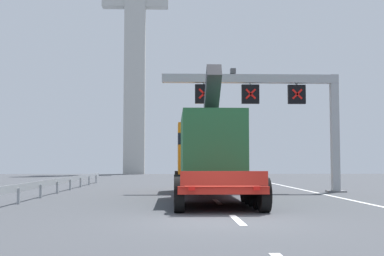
# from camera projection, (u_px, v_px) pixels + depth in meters

# --- Properties ---
(ground) EXTENTS (112.00, 112.00, 0.00)m
(ground) POSITION_uv_depth(u_px,v_px,m) (219.00, 222.00, 13.56)
(ground) COLOR #424449
(lane_markings) EXTENTS (0.20, 67.05, 0.01)m
(lane_markings) POSITION_uv_depth(u_px,v_px,m) (196.00, 183.00, 39.73)
(lane_markings) COLOR silver
(lane_markings) RESTS_ON ground
(edge_line_right) EXTENTS (0.20, 63.00, 0.01)m
(edge_line_right) POSITION_uv_depth(u_px,v_px,m) (321.00, 194.00, 25.75)
(edge_line_right) COLOR silver
(edge_line_right) RESTS_ON ground
(overhead_lane_gantry) EXTENTS (9.72, 0.90, 6.59)m
(overhead_lane_gantry) POSITION_uv_depth(u_px,v_px,m) (275.00, 99.00, 27.40)
(overhead_lane_gantry) COLOR #9EA0A5
(overhead_lane_gantry) RESTS_ON ground
(heavy_haul_truck_red) EXTENTS (3.03, 14.06, 5.30)m
(heavy_haul_truck_red) POSITION_uv_depth(u_px,v_px,m) (207.00, 154.00, 23.64)
(heavy_haul_truck_red) COLOR red
(heavy_haul_truck_red) RESTS_ON ground
(guardrail_left) EXTENTS (0.13, 29.17, 0.76)m
(guardrail_left) POSITION_uv_depth(u_px,v_px,m) (56.00, 182.00, 25.90)
(guardrail_left) COLOR #999EA3
(guardrail_left) RESTS_ON ground
(bridge_pylon_distant) EXTENTS (9.00, 2.00, 37.77)m
(bridge_pylon_distant) POSITION_uv_depth(u_px,v_px,m) (135.00, 32.00, 69.81)
(bridge_pylon_distant) COLOR #B7B7B2
(bridge_pylon_distant) RESTS_ON ground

